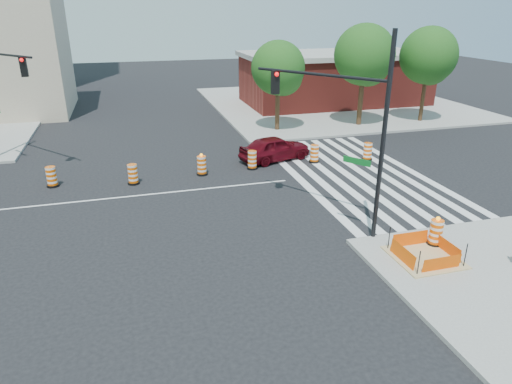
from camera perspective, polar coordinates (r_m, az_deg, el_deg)
The scene contains 18 objects.
ground at distance 22.39m, azimuth -13.48°, elevation -0.33°, with size 120.00×120.00×0.00m, color black.
sidewalk_ne at distance 43.76m, azimuth 9.59°, elevation 10.92°, with size 22.00×22.00×0.15m, color gray.
crosswalk_east at distance 25.14m, azimuth 12.21°, elevation 2.29°, with size 6.75×13.50×0.01m.
lane_centerline at distance 22.39m, azimuth -13.48°, elevation -0.32°, with size 14.00×0.12×0.01m, color silver.
excavation_pit at distance 17.16m, azimuth 20.30°, elevation -7.52°, with size 2.20×2.20×0.90m.
brick_storefront at distance 43.39m, azimuth 9.78°, elevation 13.83°, with size 16.50×8.50×4.60m.
red_coupe at distance 26.62m, azimuth 2.37°, elevation 5.51°, with size 1.71×4.25×1.45m, color #51060F.
signal_pole_se at distance 17.31m, azimuth 11.07°, elevation 9.42°, with size 3.37×4.75×7.53m.
pit_drum at distance 18.00m, azimuth 21.55°, elevation -4.83°, with size 0.58×0.58×1.15m.
tree_north_c at distance 32.53m, azimuth 2.83°, elevation 14.86°, with size 3.71×3.71×6.31m.
tree_north_d at distance 34.80m, azimuth 13.41°, elevation 15.94°, with size 4.32×4.32×7.35m.
tree_north_e at distance 37.43m, azimuth 20.75°, elevation 15.31°, with size 4.19×4.19×7.12m.
median_drum_2 at distance 24.80m, azimuth -24.18°, elevation 1.68°, with size 0.60×0.60×1.02m.
median_drum_3 at distance 23.79m, azimuth -15.13°, elevation 2.08°, with size 0.60×0.60×1.02m.
median_drum_4 at distance 24.42m, azimuth -6.80°, elevation 3.25°, with size 0.60×0.60×1.18m.
median_drum_5 at distance 25.17m, azimuth -0.48°, elevation 3.96°, with size 0.60×0.60×1.02m.
median_drum_6 at distance 26.47m, azimuth 7.32°, elevation 4.70°, with size 0.60×0.60×1.02m.
median_drum_7 at distance 27.46m, azimuth 13.77°, elevation 4.87°, with size 0.60×0.60×1.02m.
Camera 1 is at (-0.50, -20.79, 8.29)m, focal length 32.00 mm.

